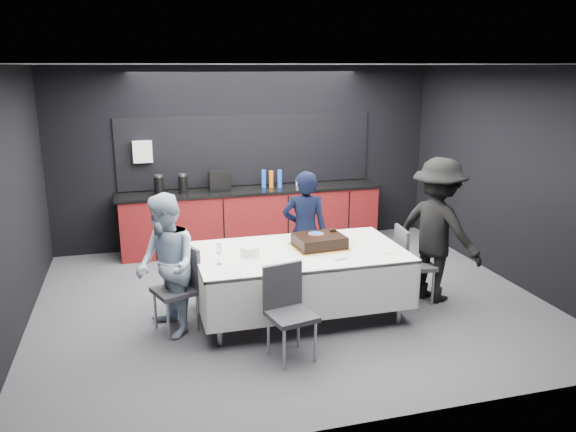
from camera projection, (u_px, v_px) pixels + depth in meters
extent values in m
plane|color=#48494E|center=(290.00, 301.00, 6.87)|extent=(6.00, 6.00, 0.00)
cube|color=white|center=(290.00, 64.00, 6.15)|extent=(6.00, 5.00, 0.04)
cube|color=black|center=(248.00, 156.00, 8.84)|extent=(6.00, 0.04, 2.80)
cube|color=black|center=(381.00, 258.00, 4.18)|extent=(6.00, 0.04, 2.80)
cube|color=black|center=(8.00, 206.00, 5.74)|extent=(0.04, 5.00, 2.80)
cube|color=black|center=(513.00, 176.00, 7.28)|extent=(0.04, 5.00, 2.80)
cube|color=#590E0F|center=(252.00, 219.00, 8.80)|extent=(4.00, 0.60, 0.90)
cube|color=black|center=(252.00, 190.00, 8.68)|extent=(4.10, 0.64, 0.04)
cube|color=black|center=(248.00, 150.00, 8.79)|extent=(4.00, 0.03, 1.10)
cube|color=white|center=(142.00, 152.00, 8.32)|extent=(0.28, 0.12, 0.32)
cylinder|color=black|center=(159.00, 186.00, 8.28)|extent=(0.14, 0.14, 0.26)
cylinder|color=black|center=(183.00, 184.00, 8.37)|extent=(0.14, 0.14, 0.26)
cube|color=black|center=(220.00, 181.00, 8.51)|extent=(0.32, 0.24, 0.30)
cylinder|color=blue|center=(264.00, 179.00, 8.74)|extent=(0.07, 0.07, 0.28)
cylinder|color=orange|center=(271.00, 179.00, 8.77)|extent=(0.07, 0.07, 0.26)
cylinder|color=blue|center=(280.00, 179.00, 8.73)|extent=(0.07, 0.07, 0.28)
cylinder|color=white|center=(298.00, 183.00, 8.86)|extent=(0.08, 0.08, 0.09)
cylinder|color=white|center=(306.00, 183.00, 8.89)|extent=(0.08, 0.08, 0.09)
cylinder|color=white|center=(313.00, 183.00, 8.92)|extent=(0.08, 0.08, 0.09)
cylinder|color=#99999E|center=(158.00, 176.00, 8.25)|extent=(0.12, 0.12, 0.03)
cylinder|color=#99999E|center=(182.00, 175.00, 8.34)|extent=(0.12, 0.12, 0.03)
cylinder|color=#99999E|center=(219.00, 312.00, 5.68)|extent=(0.06, 0.06, 0.75)
cylinder|color=#99999E|center=(206.00, 277.00, 6.61)|extent=(0.06, 0.06, 0.75)
cylinder|color=#99999E|center=(399.00, 291.00, 6.19)|extent=(0.06, 0.06, 0.75)
cylinder|color=#99999E|center=(364.00, 262.00, 7.13)|extent=(0.06, 0.06, 0.75)
cube|color=silver|center=(300.00, 252.00, 6.30)|extent=(2.32, 1.32, 0.04)
cube|color=silver|center=(318.00, 296.00, 5.77)|extent=(2.32, 0.02, 0.55)
cube|color=silver|center=(285.00, 256.00, 6.98)|extent=(2.32, 0.02, 0.55)
cube|color=silver|center=(198.00, 284.00, 6.08)|extent=(0.02, 1.32, 0.55)
cube|color=silver|center=(392.00, 265.00, 6.67)|extent=(0.02, 1.32, 0.55)
cube|color=gold|center=(319.00, 247.00, 6.40)|extent=(0.62, 0.52, 0.01)
cube|color=black|center=(319.00, 241.00, 6.39)|extent=(0.57, 0.47, 0.12)
cube|color=black|center=(319.00, 236.00, 6.37)|extent=(0.57, 0.47, 0.01)
cylinder|color=#EA5A13|center=(316.00, 234.00, 6.42)|extent=(0.18, 0.18, 0.00)
cylinder|color=blue|center=(316.00, 233.00, 6.42)|extent=(0.15, 0.15, 0.01)
sphere|color=black|center=(331.00, 230.00, 6.52)|extent=(0.04, 0.04, 0.04)
sphere|color=black|center=(334.00, 230.00, 6.49)|extent=(0.04, 0.04, 0.04)
sphere|color=black|center=(330.00, 231.00, 6.48)|extent=(0.04, 0.04, 0.04)
cylinder|color=white|center=(250.00, 251.00, 6.13)|extent=(0.21, 0.21, 0.10)
cylinder|color=white|center=(271.00, 262.00, 5.90)|extent=(0.19, 0.19, 0.01)
cylinder|color=white|center=(348.00, 242.00, 6.58)|extent=(0.21, 0.21, 0.01)
cylinder|color=white|center=(386.00, 251.00, 6.25)|extent=(0.19, 0.19, 0.01)
cylinder|color=white|center=(286.00, 237.00, 6.77)|extent=(0.19, 0.19, 0.01)
cube|color=white|center=(339.00, 258.00, 6.02)|extent=(0.17, 0.13, 0.02)
cylinder|color=white|center=(219.00, 264.00, 5.85)|extent=(0.06, 0.06, 0.00)
cylinder|color=white|center=(219.00, 259.00, 5.84)|extent=(0.01, 0.01, 0.12)
cylinder|color=white|center=(219.00, 249.00, 5.81)|extent=(0.05, 0.05, 0.10)
cube|color=#323137|center=(175.00, 291.00, 6.01)|extent=(0.54, 0.54, 0.05)
cube|color=#323137|center=(190.00, 265.00, 6.05)|extent=(0.18, 0.41, 0.45)
cylinder|color=#99999E|center=(155.00, 309.00, 6.11)|extent=(0.03, 0.03, 0.44)
cylinder|color=#99999E|center=(168.00, 320.00, 5.84)|extent=(0.03, 0.03, 0.44)
cylinder|color=#99999E|center=(184.00, 302.00, 6.30)|extent=(0.03, 0.03, 0.44)
cylinder|color=#99999E|center=(198.00, 312.00, 6.03)|extent=(0.03, 0.03, 0.44)
cube|color=#323137|center=(415.00, 265.00, 6.79)|extent=(0.47, 0.47, 0.05)
cube|color=#323137|center=(401.00, 246.00, 6.69)|extent=(0.09, 0.42, 0.45)
cylinder|color=#99999E|center=(433.00, 287.00, 6.71)|extent=(0.03, 0.03, 0.44)
cylinder|color=#99999E|center=(422.00, 277.00, 7.03)|extent=(0.03, 0.03, 0.44)
cylinder|color=#99999E|center=(406.00, 289.00, 6.66)|extent=(0.03, 0.03, 0.44)
cylinder|color=#99999E|center=(396.00, 279.00, 6.98)|extent=(0.03, 0.03, 0.44)
cube|color=#323137|center=(292.00, 316.00, 5.41)|extent=(0.50, 0.50, 0.05)
cube|color=#323137|center=(282.00, 285.00, 5.51)|extent=(0.42, 0.13, 0.45)
cylinder|color=#99999E|center=(284.00, 349.00, 5.25)|extent=(0.03, 0.03, 0.44)
cylinder|color=#99999E|center=(315.00, 341.00, 5.40)|extent=(0.03, 0.03, 0.44)
cylinder|color=#99999E|center=(268.00, 334.00, 5.54)|extent=(0.03, 0.03, 0.44)
cylinder|color=#99999E|center=(298.00, 327.00, 5.69)|extent=(0.03, 0.03, 0.44)
imported|color=black|center=(305.00, 232.00, 7.03)|extent=(0.64, 0.50, 1.55)
imported|color=#A5B9CF|center=(166.00, 266.00, 5.86)|extent=(0.77, 0.88, 1.53)
imported|color=black|center=(437.00, 230.00, 6.73)|extent=(1.11, 1.30, 1.75)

